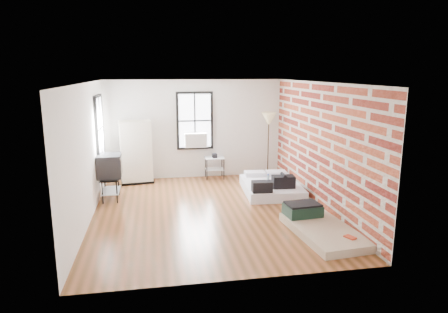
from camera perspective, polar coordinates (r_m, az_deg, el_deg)
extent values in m
plane|color=#563316|center=(8.89, -2.08, -7.84)|extent=(6.00, 6.00, 0.00)
cube|color=silver|center=(11.45, -4.19, 3.90)|extent=(5.00, 0.01, 2.80)
cube|color=silver|center=(5.64, 2.00, -4.74)|extent=(5.00, 0.01, 2.80)
cube|color=silver|center=(8.55, -18.99, 0.44)|extent=(0.01, 6.00, 2.80)
cube|color=#973D23|center=(9.18, 13.50, 1.54)|extent=(0.02, 6.00, 2.80)
cube|color=white|center=(8.36, -2.23, 10.52)|extent=(5.00, 6.00, 0.01)
cube|color=white|center=(11.37, -4.19, 5.11)|extent=(0.90, 0.02, 1.50)
cube|color=black|center=(11.35, -6.64, 5.05)|extent=(0.07, 0.08, 1.64)
cube|color=black|center=(11.45, -1.77, 5.19)|extent=(0.07, 0.08, 1.64)
cube|color=black|center=(11.32, -4.26, 9.07)|extent=(0.90, 0.08, 0.07)
cube|color=black|center=(11.51, -4.14, 1.25)|extent=(0.90, 0.08, 0.07)
cube|color=black|center=(11.36, -4.18, 5.11)|extent=(0.04, 0.02, 1.50)
cube|color=black|center=(11.36, -4.18, 5.11)|extent=(0.90, 0.02, 0.04)
cube|color=silver|center=(11.33, -4.08, 2.38)|extent=(0.62, 0.30, 0.40)
cube|color=white|center=(10.26, -17.29, 3.83)|extent=(0.02, 0.90, 1.50)
cube|color=black|center=(9.79, -17.76, 3.43)|extent=(0.08, 0.07, 1.64)
cube|color=black|center=(10.74, -17.08, 4.20)|extent=(0.08, 0.07, 1.64)
cube|color=black|center=(10.19, -17.68, 8.20)|extent=(0.08, 0.90, 0.07)
cube|color=black|center=(10.40, -17.13, -0.45)|extent=(0.08, 0.90, 0.07)
cube|color=black|center=(10.26, -17.24, 3.84)|extent=(0.02, 0.04, 1.50)
cube|color=black|center=(10.26, -17.24, 3.84)|extent=(0.02, 0.90, 0.04)
cube|color=white|center=(10.28, 6.75, -4.40)|extent=(1.49, 1.95, 0.24)
cube|color=white|center=(10.87, 4.43, -2.45)|extent=(0.56, 0.38, 0.12)
cube|color=white|center=(10.99, 7.44, -2.36)|extent=(0.56, 0.38, 0.12)
cube|color=black|center=(9.84, 8.47, -3.58)|extent=(0.56, 0.35, 0.29)
cylinder|color=black|center=(9.80, 8.50, -2.64)|extent=(0.10, 0.35, 0.08)
cube|color=black|center=(9.44, 5.44, -4.30)|extent=(0.49, 0.32, 0.25)
cylinder|color=#A1C2CF|center=(10.15, 6.31, -3.26)|extent=(0.07, 0.07, 0.22)
cylinder|color=blue|center=(10.12, 6.32, -2.59)|extent=(0.04, 0.04, 0.03)
cube|color=tan|center=(7.88, 14.07, -10.31)|extent=(1.19, 2.00, 0.15)
cube|color=black|center=(8.35, 11.15, -7.51)|extent=(0.75, 0.57, 0.22)
cube|color=black|center=(8.30, 11.19, -6.66)|extent=(0.71, 0.52, 0.04)
cube|color=#C13A1E|center=(7.51, 17.57, -10.94)|extent=(0.20, 0.24, 0.03)
cube|color=black|center=(11.35, -12.26, -3.50)|extent=(0.92, 0.61, 0.06)
cube|color=beige|center=(11.15, -12.46, 0.76)|extent=(0.88, 0.57, 1.66)
cylinder|color=black|center=(11.24, -2.46, -1.93)|extent=(0.02, 0.02, 0.61)
cylinder|color=black|center=(11.30, -0.01, -1.84)|extent=(0.02, 0.02, 0.61)
cylinder|color=black|center=(11.60, -2.67, -1.49)|extent=(0.02, 0.02, 0.61)
cylinder|color=black|center=(11.66, -0.30, -1.40)|extent=(0.02, 0.02, 0.61)
cube|color=silver|center=(11.38, -1.36, -0.18)|extent=(0.56, 0.45, 0.02)
cube|color=silver|center=(11.46, -1.36, -1.79)|extent=(0.54, 0.43, 0.02)
cube|color=black|center=(11.37, -1.37, 0.14)|extent=(0.14, 0.20, 0.11)
cylinder|color=black|center=(11.78, 6.23, -2.78)|extent=(0.27, 0.27, 0.03)
cylinder|color=black|center=(11.60, 6.32, 1.14)|extent=(0.03, 0.03, 1.62)
cone|color=#C8BB80|center=(11.47, 6.42, 5.35)|extent=(0.40, 0.40, 0.36)
cylinder|color=black|center=(9.69, -16.97, -4.98)|extent=(0.03, 0.03, 0.54)
cylinder|color=black|center=(9.66, -15.04, -4.91)|extent=(0.03, 0.03, 0.54)
cylinder|color=black|center=(10.31, -16.64, -3.93)|extent=(0.03, 0.03, 0.54)
cylinder|color=black|center=(10.28, -14.83, -3.86)|extent=(0.03, 0.03, 0.54)
cube|color=black|center=(9.91, -15.96, -2.90)|extent=(0.45, 0.79, 0.03)
cube|color=silver|center=(10.00, -15.85, -4.70)|extent=(0.43, 0.77, 0.02)
cube|color=black|center=(9.84, -16.06, -1.29)|extent=(0.56, 0.64, 0.54)
cube|color=black|center=(9.82, -14.48, -1.23)|extent=(0.03, 0.52, 0.43)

